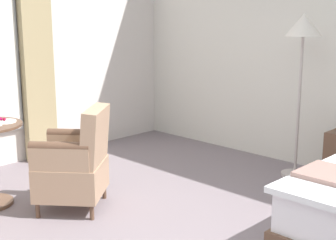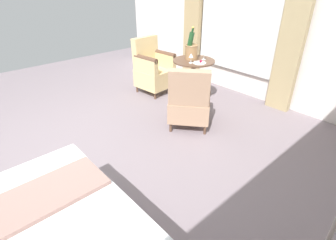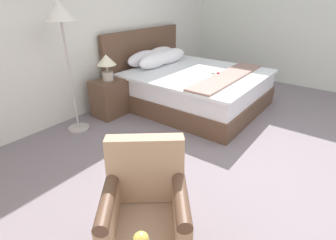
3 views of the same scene
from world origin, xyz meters
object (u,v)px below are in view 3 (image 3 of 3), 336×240
bed (189,84)px  floor_lamp_brass (62,24)px  bedside_lamp (107,63)px  armchair_by_window (146,215)px  nightstand (110,98)px

bed → floor_lamp_brass: (-1.72, 0.69, 1.04)m
bedside_lamp → floor_lamp_brass: floor_lamp_brass is taller
bedside_lamp → armchair_by_window: bearing=-126.3°
bedside_lamp → armchair_by_window: 2.60m
bed → nightstand: (-1.10, 0.71, -0.06)m
bedside_lamp → floor_lamp_brass: 0.84m
floor_lamp_brass → armchair_by_window: 2.45m
armchair_by_window → nightstand: bearing=53.7°
nightstand → armchair_by_window: armchair_by_window is taller
armchair_by_window → floor_lamp_brass: bearing=66.3°
nightstand → armchair_by_window: bearing=-126.3°
bed → floor_lamp_brass: floor_lamp_brass is taller
bedside_lamp → armchair_by_window: bedside_lamp is taller
bed → floor_lamp_brass: bearing=158.0°
nightstand → floor_lamp_brass: bearing=-178.7°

